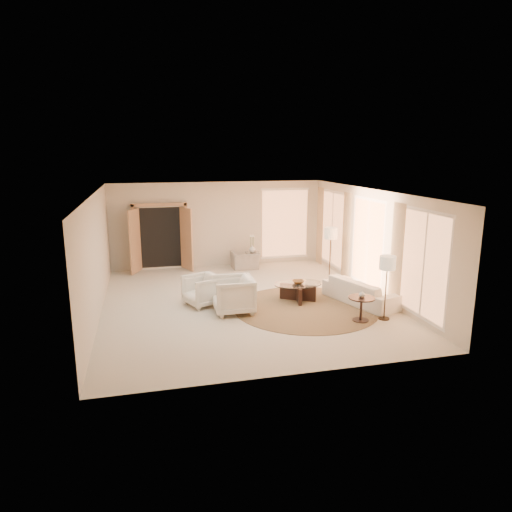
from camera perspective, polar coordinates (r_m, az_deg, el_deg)
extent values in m
cube|color=beige|center=(11.72, -1.44, -5.83)|extent=(7.00, 8.00, 0.02)
cube|color=white|center=(11.14, -1.52, 8.00)|extent=(7.00, 8.00, 0.02)
cube|color=beige|center=(15.21, -4.73, 3.96)|extent=(7.00, 0.04, 2.80)
cube|color=beige|center=(7.61, 5.03, -5.13)|extent=(7.00, 0.04, 2.80)
cube|color=beige|center=(11.15, -19.33, -0.01)|extent=(0.04, 8.00, 2.80)
cube|color=beige|center=(12.55, 14.33, 1.70)|extent=(0.04, 8.00, 2.80)
cube|color=tan|center=(14.98, -11.83, 2.34)|extent=(1.80, 0.12, 2.16)
cube|color=tan|center=(14.72, -14.89, 1.80)|extent=(0.35, 0.66, 2.00)
cube|color=tan|center=(14.77, -8.68, 2.13)|extent=(0.35, 0.66, 2.00)
cylinder|color=#44321E|center=(11.36, 6.21, -6.43)|extent=(4.71, 4.71, 0.01)
imported|color=white|center=(11.88, 13.06, -4.29)|extent=(1.44, 2.26, 0.61)
imported|color=white|center=(11.47, -6.70, -4.09)|extent=(1.01, 1.03, 0.83)
imported|color=white|center=(10.87, -2.86, -4.64)|extent=(0.89, 0.95, 0.95)
imported|color=#9A948C|center=(14.94, -1.39, -0.17)|extent=(0.87, 0.58, 0.75)
cube|color=black|center=(11.82, 5.26, -4.59)|extent=(0.85, 0.56, 0.42)
cube|color=black|center=(11.82, 5.26, -4.59)|extent=(0.26, 0.94, 0.42)
cylinder|color=white|center=(11.75, 5.28, -3.48)|extent=(1.65, 1.65, 0.02)
cylinder|color=black|center=(10.73, 12.93, -7.83)|extent=(0.37, 0.37, 0.03)
cylinder|color=black|center=(10.64, 13.00, -6.52)|extent=(0.06, 0.06, 0.53)
cylinder|color=black|center=(10.55, 13.07, -5.12)|extent=(0.59, 0.59, 0.03)
cylinder|color=#2D2319|center=(15.02, -0.47, -1.52)|extent=(0.36, 0.36, 0.03)
cylinder|color=#2D2319|center=(14.96, -0.47, -0.57)|extent=(0.05, 0.05, 0.52)
cylinder|color=white|center=(14.90, -0.47, 0.43)|extent=(0.47, 0.47, 0.03)
cylinder|color=#2D2319|center=(13.83, 9.13, -2.95)|extent=(0.27, 0.27, 0.03)
cylinder|color=#2D2319|center=(13.67, 9.23, -0.27)|extent=(0.03, 0.03, 1.36)
cylinder|color=beige|center=(13.52, 9.34, 2.84)|extent=(0.39, 0.39, 0.33)
cylinder|color=#2D2319|center=(10.97, 15.69, -7.52)|extent=(0.25, 0.25, 0.03)
cylinder|color=#2D2319|center=(10.78, 15.89, -4.44)|extent=(0.03, 0.03, 1.26)
cylinder|color=beige|center=(10.59, 16.12, -0.81)|extent=(0.36, 0.36, 0.31)
imported|color=brown|center=(11.74, 5.29, -3.25)|extent=(0.34, 0.34, 0.07)
imported|color=silver|center=(10.53, 13.10, -4.66)|extent=(0.17, 0.17, 0.16)
imported|color=silver|center=(14.87, -0.47, 0.90)|extent=(0.28, 0.28, 0.23)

